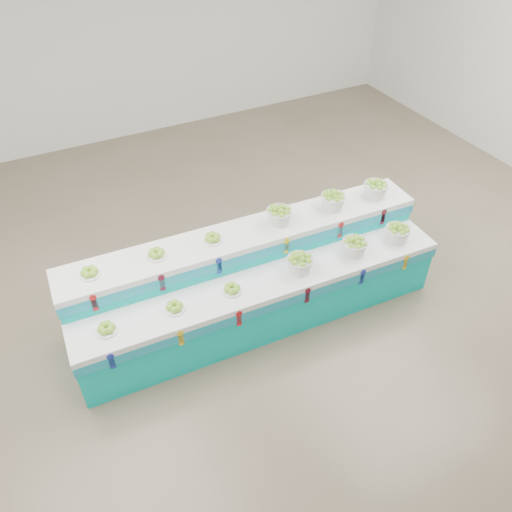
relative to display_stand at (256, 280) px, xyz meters
name	(u,v)px	position (x,y,z in m)	size (l,w,h in m)	color
ground	(282,292)	(0.44, 0.14, -0.51)	(10.00, 10.00, 0.00)	brown
back_wall	(140,19)	(0.44, 5.14, 1.49)	(10.00, 10.00, 0.00)	silver
display_stand	(256,280)	(0.00, 0.00, 0.00)	(4.22, 1.08, 1.02)	#07C0BA
plate_lower_left	(106,328)	(-1.72, -0.19, 0.26)	(0.21, 0.21, 0.10)	white
plate_lower_mid	(175,307)	(-1.03, -0.22, 0.26)	(0.21, 0.21, 0.10)	white
plate_lower_right	(232,288)	(-0.41, -0.24, 0.26)	(0.21, 0.21, 0.10)	white
basket_lower_left	(300,263)	(0.39, -0.28, 0.32)	(0.29, 0.29, 0.22)	silver
basket_lower_mid	(354,246)	(1.10, -0.31, 0.32)	(0.29, 0.29, 0.22)	silver
basket_lower_right	(398,233)	(1.69, -0.33, 0.32)	(0.29, 0.29, 0.22)	silver
plate_upper_left	(89,272)	(-1.69, 0.33, 0.56)	(0.21, 0.21, 0.10)	white
plate_upper_mid	(156,253)	(-1.01, 0.30, 0.56)	(0.21, 0.21, 0.10)	white
plate_upper_right	(212,238)	(-0.39, 0.28, 0.56)	(0.21, 0.21, 0.10)	white
basket_upper_left	(279,215)	(0.42, 0.24, 0.62)	(0.29, 0.29, 0.22)	silver
basket_upper_mid	(333,200)	(1.12, 0.22, 0.62)	(0.29, 0.29, 0.22)	silver
basket_upper_right	(376,189)	(1.71, 0.19, 0.62)	(0.29, 0.29, 0.22)	silver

